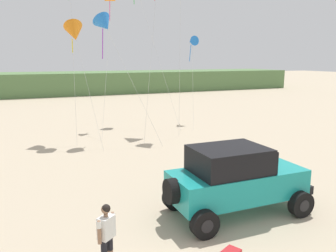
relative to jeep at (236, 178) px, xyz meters
The scene contains 5 objects.
jeep is the anchor object (origin of this frame).
person_watching 4.76m from the jeep, 163.30° to the right, with size 0.51×0.46×1.67m.
kite_green_box 18.00m from the jeep, 67.65° to the left, with size 2.23×4.31×6.78m.
kite_yellow_diamond 13.19m from the jeep, 96.55° to the left, with size 3.31×3.83×7.67m.
kite_purple_stunt 13.52m from the jeep, 104.20° to the left, with size 1.53×3.89×7.30m.
Camera 1 is at (-3.28, -4.65, 4.99)m, focal length 36.60 mm.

